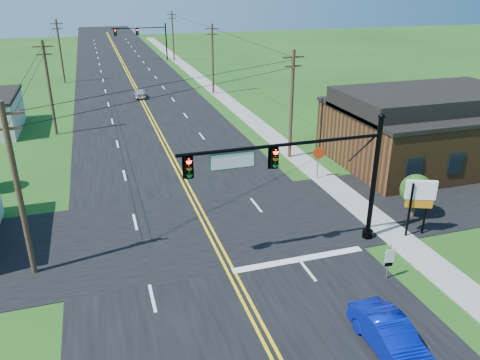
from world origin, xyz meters
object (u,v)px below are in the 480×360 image
object	(u,v)px
blue_car	(390,337)
signal_mast_far	(143,36)
signal_mast_main	(301,171)
route_sign	(389,259)
stop_sign	(318,156)

from	to	relation	value
blue_car	signal_mast_far	bearing A→B (deg)	89.78
signal_mast_main	blue_car	world-z (taller)	signal_mast_main
route_sign	stop_sign	size ratio (longest dim) A/B	0.78
signal_mast_far	route_sign	distance (m)	76.06
stop_sign	signal_mast_far	bearing A→B (deg)	111.85
route_sign	stop_sign	bearing A→B (deg)	85.42
blue_car	stop_sign	distance (m)	18.10
signal_mast_main	stop_sign	size ratio (longest dim) A/B	4.40
signal_mast_far	blue_car	size ratio (longest dim) A/B	2.54
signal_mast_far	stop_sign	distance (m)	63.32
route_sign	signal_mast_main	bearing A→B (deg)	135.13
signal_mast_far	stop_sign	size ratio (longest dim) A/B	4.28
blue_car	route_sign	size ratio (longest dim) A/B	2.16
signal_mast_main	blue_car	distance (m)	9.24
signal_mast_main	route_sign	distance (m)	6.19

